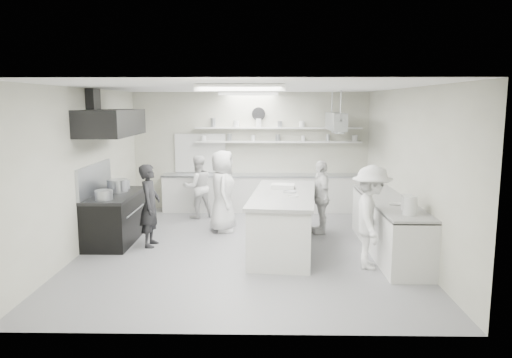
{
  "coord_description": "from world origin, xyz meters",
  "views": [
    {
      "loc": [
        0.37,
        -8.89,
        2.72
      ],
      "look_at": [
        0.19,
        0.6,
        1.23
      ],
      "focal_mm": 33.95,
      "sensor_mm": 36.0,
      "label": 1
    }
  ],
  "objects_px": {
    "back_counter": "(262,193)",
    "prep_island": "(283,222)",
    "cook_back": "(198,187)",
    "cook_stove": "(150,205)",
    "right_counter": "(389,227)",
    "stove": "(115,219)"
  },
  "relations": [
    {
      "from": "back_counter",
      "to": "cook_stove",
      "type": "height_order",
      "value": "cook_stove"
    },
    {
      "from": "prep_island",
      "to": "cook_back",
      "type": "height_order",
      "value": "cook_back"
    },
    {
      "from": "right_counter",
      "to": "cook_stove",
      "type": "bearing_deg",
      "value": 176.2
    },
    {
      "from": "cook_back",
      "to": "right_counter",
      "type": "bearing_deg",
      "value": 120.15
    },
    {
      "from": "stove",
      "to": "right_counter",
      "type": "bearing_deg",
      "value": -6.52
    },
    {
      "from": "right_counter",
      "to": "prep_island",
      "type": "distance_m",
      "value": 1.94
    },
    {
      "from": "stove",
      "to": "cook_stove",
      "type": "height_order",
      "value": "cook_stove"
    },
    {
      "from": "right_counter",
      "to": "prep_island",
      "type": "xyz_separation_m",
      "value": [
        -1.93,
        0.12,
        0.04
      ]
    },
    {
      "from": "back_counter",
      "to": "right_counter",
      "type": "distance_m",
      "value": 4.13
    },
    {
      "from": "back_counter",
      "to": "right_counter",
      "type": "height_order",
      "value": "right_counter"
    },
    {
      "from": "back_counter",
      "to": "prep_island",
      "type": "relative_size",
      "value": 1.79
    },
    {
      "from": "back_counter",
      "to": "right_counter",
      "type": "bearing_deg",
      "value": -55.35
    },
    {
      "from": "back_counter",
      "to": "prep_island",
      "type": "height_order",
      "value": "prep_island"
    },
    {
      "from": "stove",
      "to": "cook_stove",
      "type": "bearing_deg",
      "value": -21.34
    },
    {
      "from": "right_counter",
      "to": "cook_back",
      "type": "distance_m",
      "value": 4.7
    },
    {
      "from": "prep_island",
      "to": "cook_stove",
      "type": "bearing_deg",
      "value": -178.17
    },
    {
      "from": "prep_island",
      "to": "cook_stove",
      "type": "height_order",
      "value": "cook_stove"
    },
    {
      "from": "back_counter",
      "to": "right_counter",
      "type": "xyz_separation_m",
      "value": [
        2.35,
        -3.4,
        0.01
      ]
    },
    {
      "from": "right_counter",
      "to": "cook_back",
      "type": "xyz_separation_m",
      "value": [
        -3.88,
        2.63,
        0.28
      ]
    },
    {
      "from": "back_counter",
      "to": "cook_back",
      "type": "relative_size",
      "value": 3.34
    },
    {
      "from": "stove",
      "to": "right_counter",
      "type": "distance_m",
      "value": 5.28
    },
    {
      "from": "prep_island",
      "to": "back_counter",
      "type": "bearing_deg",
      "value": 102.94
    }
  ]
}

